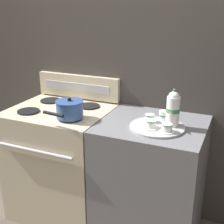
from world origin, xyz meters
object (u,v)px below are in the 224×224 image
object	(u,v)px
teacup_right	(151,124)
teacup_front	(167,128)
creamer_jug	(164,115)
serving_tray	(157,127)
teacup_left	(150,118)
saucepan	(69,109)
teapot	(173,109)
stove	(63,161)

from	to	relation	value
teacup_right	teacup_front	size ratio (longest dim) A/B	1.00
teacup_front	creamer_jug	distance (m)	0.22
teacup_front	creamer_jug	bearing A→B (deg)	109.55
serving_tray	teacup_left	world-z (taller)	teacup_left
teacup_front	teacup_right	bearing A→B (deg)	169.28
teacup_front	saucepan	bearing A→B (deg)	-178.87
serving_tray	teacup_left	xyz separation A→B (m)	(-0.07, 0.05, 0.03)
saucepan	teacup_right	world-z (taller)	saucepan
teacup_right	teapot	bearing A→B (deg)	40.88
creamer_jug	teapot	bearing A→B (deg)	-48.25
stove	teacup_right	xyz separation A→B (m)	(0.75, -0.11, 0.48)
serving_tray	teacup_left	distance (m)	0.09
serving_tray	teacup_right	world-z (taller)	teacup_right
teacup_left	serving_tray	bearing A→B (deg)	-36.69
teacup_front	teacup_left	bearing A→B (deg)	140.61
saucepan	creamer_jug	xyz separation A→B (m)	(0.61, 0.22, -0.03)
stove	creamer_jug	distance (m)	0.93
stove	teapot	bearing A→B (deg)	-1.06
teacup_left	teacup_front	bearing A→B (deg)	-39.39
saucepan	teapot	distance (m)	0.70
stove	saucepan	world-z (taller)	saucepan
teacup_right	saucepan	bearing A→B (deg)	-176.67
saucepan	teapot	xyz separation A→B (m)	(0.69, 0.13, 0.06)
creamer_jug	stove	bearing A→B (deg)	-174.79
teacup_left	stove	bearing A→B (deg)	179.01
serving_tray	teacup_right	bearing A→B (deg)	-117.20
teapot	creamer_jug	bearing A→B (deg)	131.75
serving_tray	saucepan	bearing A→B (deg)	-172.04
stove	serving_tray	bearing A→B (deg)	-4.55
stove	teapot	size ratio (longest dim) A/B	3.66
teacup_right	creamer_jug	bearing A→B (deg)	79.76
teacup_right	creamer_jug	distance (m)	0.19
serving_tray	teacup_right	xyz separation A→B (m)	(-0.03, -0.05, 0.03)
teapot	teacup_front	world-z (taller)	teapot
serving_tray	teapot	bearing A→B (deg)	28.25
stove	teapot	world-z (taller)	teapot
teapot	teacup_left	bearing A→B (deg)	178.60
stove	creamer_jug	size ratio (longest dim) A/B	13.63
teacup_right	teacup_left	bearing A→B (deg)	112.10
serving_tray	stove	bearing A→B (deg)	175.45
teapot	creamer_jug	size ratio (longest dim) A/B	3.72
saucepan	creamer_jug	size ratio (longest dim) A/B	4.34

